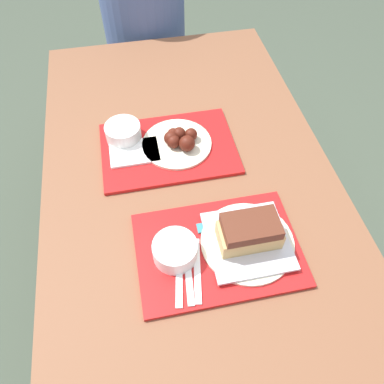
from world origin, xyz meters
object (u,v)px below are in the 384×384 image
Objects in this scene: person_seated_across at (143,7)px; brisket_sandwich_plate at (249,236)px; bowl_coleslaw_far at (123,131)px; tray_far at (168,148)px; bowl_coleslaw_near at (175,250)px; wings_plate_far at (178,141)px; tray_near at (218,249)px.

brisket_sandwich_plate is at bearing -84.33° from person_seated_across.
person_seated_across is (0.15, 0.78, -0.01)m from bowl_coleslaw_far.
bowl_coleslaw_far is at bearing 153.30° from tray_far.
wings_plate_far reaches higher than bowl_coleslaw_near.
tray_far is 3.73× the size of bowl_coleslaw_far.
bowl_coleslaw_near is 0.44m from bowl_coleslaw_far.
person_seated_across is (0.02, 0.85, 0.02)m from tray_far.
brisket_sandwich_plate is at bearing -73.56° from wings_plate_far.
wings_plate_far is (-0.11, 0.37, -0.02)m from brisket_sandwich_plate.
person_seated_across reaches higher than wings_plate_far.
wings_plate_far is 0.85m from person_seated_across.
bowl_coleslaw_near is 0.38m from wings_plate_far.
brisket_sandwich_plate reaches higher than bowl_coleslaw_far.
wings_plate_far is at bearing -89.28° from person_seated_across.
bowl_coleslaw_near is 1.22m from person_seated_across.
wings_plate_far is (0.03, 0.00, 0.02)m from tray_far.
tray_near is 0.38m from tray_far.
tray_far is at bearing 111.05° from brisket_sandwich_plate.
tray_far is at bearing -91.48° from person_seated_across.
tray_near is 0.09m from brisket_sandwich_plate.
person_seated_across is at bearing 92.11° from tray_near.
brisket_sandwich_plate reaches higher than wings_plate_far.
brisket_sandwich_plate reaches higher than tray_far.
bowl_coleslaw_near is at bearing -96.35° from tray_far.
person_seated_across is (-0.12, 1.22, -0.02)m from brisket_sandwich_plate.
wings_plate_far is (0.07, 0.37, -0.01)m from bowl_coleslaw_near.
person_seated_across reaches higher than bowl_coleslaw_far.
tray_far is 0.37m from bowl_coleslaw_near.
brisket_sandwich_plate is 1.10× the size of wings_plate_far.
tray_far is (-0.07, 0.37, 0.00)m from tray_near.
brisket_sandwich_plate is at bearing -0.33° from bowl_coleslaw_near.
person_seated_across is (-0.05, 1.22, 0.02)m from tray_near.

